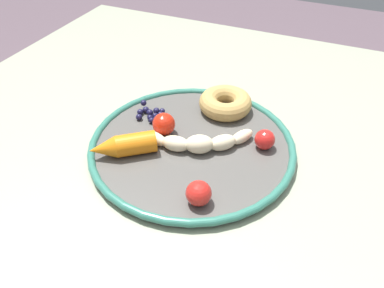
# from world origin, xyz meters

# --- Properties ---
(dining_table) EXTENTS (0.98, 0.96, 0.75)m
(dining_table) POSITION_xyz_m (0.00, 0.00, 0.66)
(dining_table) COLOR #959C83
(dining_table) RESTS_ON ground_plane
(plate) EXTENTS (0.33, 0.33, 0.02)m
(plate) POSITION_xyz_m (-0.02, 0.02, 0.76)
(plate) COLOR #53514D
(plate) RESTS_ON dining_table
(banana) EXTENTS (0.17, 0.10, 0.03)m
(banana) POSITION_xyz_m (-0.04, 0.03, 0.77)
(banana) COLOR beige
(banana) RESTS_ON plate
(carrot_orange) EXTENTS (0.10, 0.09, 0.03)m
(carrot_orange) POSITION_xyz_m (0.06, 0.09, 0.78)
(carrot_orange) COLOR orange
(carrot_orange) RESTS_ON plate
(donut) EXTENTS (0.13, 0.13, 0.03)m
(donut) POSITION_xyz_m (-0.04, -0.09, 0.78)
(donut) COLOR tan
(donut) RESTS_ON plate
(blueberry_pile) EXTENTS (0.06, 0.05, 0.02)m
(blueberry_pile) POSITION_xyz_m (0.07, -0.02, 0.77)
(blueberry_pile) COLOR #191638
(blueberry_pile) RESTS_ON plate
(tomato_near) EXTENTS (0.03, 0.03, 0.03)m
(tomato_near) POSITION_xyz_m (-0.13, -0.01, 0.78)
(tomato_near) COLOR red
(tomato_near) RESTS_ON plate
(tomato_mid) EXTENTS (0.04, 0.04, 0.04)m
(tomato_mid) POSITION_xyz_m (-0.08, 0.13, 0.78)
(tomato_mid) COLOR red
(tomato_mid) RESTS_ON plate
(tomato_far) EXTENTS (0.04, 0.04, 0.04)m
(tomato_far) POSITION_xyz_m (0.03, 0.02, 0.78)
(tomato_far) COLOR red
(tomato_far) RESTS_ON plate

